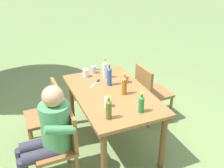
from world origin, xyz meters
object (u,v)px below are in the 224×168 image
bottle_green (141,104)px  backpack_by_near_side (99,84)px  bottle_olive (109,109)px  cup_terracotta (126,79)px  chair_far_left (61,142)px  cup_glass (86,73)px  bottle_clear (105,69)px  bottle_blue (109,76)px  cup_white (107,102)px  chair_far_right (49,112)px  bottle_amber (124,85)px  cup_steel (93,70)px  chair_near_right (150,90)px  table_knife (96,83)px  person_in_white_shirt (49,132)px  dining_table (112,100)px

bottle_green → backpack_by_near_side: size_ratio=0.55×
bottle_olive → cup_terracotta: bearing=-37.5°
chair_far_left → cup_glass: bearing=-33.7°
bottle_clear → bottle_green: bottle_clear is taller
bottle_blue → cup_white: bearing=155.1°
cup_terracotta → chair_far_left: bearing=116.5°
bottle_olive → cup_white: bearing=-18.8°
chair_far_right → bottle_clear: size_ratio=2.92×
bottle_olive → bottle_amber: 0.56m
cup_terracotta → cup_white: cup_white is taller
bottle_blue → bottle_amber: bearing=-166.2°
bottle_amber → cup_terracotta: bottle_amber is taller
chair_far_left → bottle_olive: bearing=-109.7°
bottle_olive → cup_white: size_ratio=2.33×
bottle_olive → cup_steel: size_ratio=2.57×
bottle_green → bottle_amber: size_ratio=0.84×
bottle_amber → cup_steel: (0.73, 0.14, -0.07)m
chair_near_right → cup_steel: cup_steel is taller
bottle_olive → cup_glass: (1.06, -0.09, -0.06)m
cup_steel → table_knife: cup_steel is taller
chair_far_left → bottle_olive: (-0.18, -0.50, 0.40)m
chair_far_right → cup_steel: 0.87m
person_in_white_shirt → cup_terracotta: (0.51, -1.13, 0.17)m
bottle_olive → cup_white: (0.22, -0.08, -0.06)m
chair_far_left → person_in_white_shirt: size_ratio=0.74×
bottle_olive → cup_white: 0.24m
bottle_clear → backpack_by_near_side: bearing=-15.2°
bottle_green → table_knife: 0.88m
chair_far_left → backpack_by_near_side: 1.97m
cup_glass → cup_white: (-0.84, 0.02, 0.00)m
bottle_olive → backpack_by_near_side: bearing=-17.4°
chair_near_right → table_knife: (-0.00, 0.84, 0.29)m
person_in_white_shirt → cup_steel: 1.29m
cup_white → backpack_by_near_side: cup_white is taller
bottle_amber → cup_glass: bottle_amber is taller
chair_far_left → bottle_amber: size_ratio=3.07×
chair_far_left → chair_far_right: (0.65, -0.00, 0.00)m
cup_terracotta → table_knife: cup_terracotta is taller
dining_table → chair_far_left: bearing=113.5°
person_in_white_shirt → bottle_olive: 0.67m
bottle_olive → bottle_clear: size_ratio=0.91×
chair_far_right → backpack_by_near_side: size_ratio=2.02×
chair_far_left → bottle_clear: bearing=-47.7°
dining_table → bottle_green: (-0.52, -0.12, 0.21)m
person_in_white_shirt → cup_glass: person_in_white_shirt is taller
bottle_clear → cup_steel: size_ratio=2.83×
bottle_green → bottle_clear: bearing=2.9°
person_in_white_shirt → cup_steel: person_in_white_shirt is taller
chair_near_right → bottle_green: (-0.84, 0.62, 0.39)m
bottle_blue → table_knife: 0.23m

